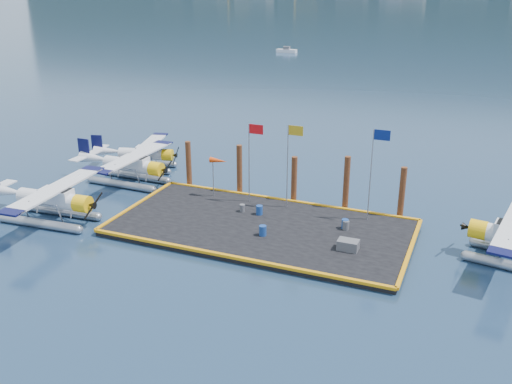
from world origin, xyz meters
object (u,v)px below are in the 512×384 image
at_px(seaplane_a, 52,202).
at_px(piling_0, 189,165).
at_px(windsock, 218,162).
at_px(crate, 348,245).
at_px(drum_0, 242,208).
at_px(drum_5, 259,210).
at_px(drum_2, 346,225).
at_px(flagpole_red, 252,151).
at_px(flagpole_yellow, 290,154).
at_px(piling_1, 239,171).
at_px(piling_4, 402,194).
at_px(seaplane_c, 144,156).
at_px(piling_3, 346,185).
at_px(seaplane_b, 132,167).
at_px(piling_2, 294,181).
at_px(drum_1, 263,231).
at_px(flagpole_blue, 375,161).

height_order(seaplane_a, piling_0, piling_0).
bearing_deg(windsock, crate, -24.30).
height_order(drum_0, windsock, windsock).
distance_m(windsock, piling_0, 4.02).
bearing_deg(drum_5, drum_2, -1.57).
bearing_deg(drum_2, seaplane_a, -163.69).
distance_m(flagpole_red, flagpole_yellow, 3.00).
relative_size(flagpole_yellow, piling_1, 1.48).
distance_m(piling_0, piling_4, 17.00).
height_order(seaplane_c, piling_3, piling_3).
distance_m(seaplane_c, piling_0, 6.63).
distance_m(flagpole_red, piling_1, 3.28).
bearing_deg(flagpole_yellow, seaplane_b, 177.07).
height_order(crate, windsock, windsock).
bearing_deg(seaplane_a, flagpole_red, 120.43).
xyz_separation_m(seaplane_b, piling_2, (13.91, 0.88, 0.42)).
relative_size(drum_1, flagpole_blue, 0.11).
bearing_deg(piling_4, piling_3, 180.00).
height_order(flagpole_red, piling_2, flagpole_red).
xyz_separation_m(flagpole_blue, piling_3, (-2.20, 1.60, -2.54)).
bearing_deg(seaplane_b, flagpole_blue, 89.10).
xyz_separation_m(drum_1, crate, (5.69, 0.09, -0.02)).
relative_size(drum_0, drum_5, 0.82).
height_order(seaplane_c, piling_0, piling_0).
relative_size(crate, piling_1, 0.31).
height_order(windsock, piling_1, piling_1).
xyz_separation_m(piling_2, piling_4, (8.00, 0.00, 0.10)).
bearing_deg(seaplane_a, drum_0, 112.73).
bearing_deg(seaplane_b, flagpole_yellow, 88.23).
distance_m(crate, flagpole_blue, 6.51).
height_order(seaplane_b, flagpole_blue, flagpole_blue).
relative_size(seaplane_b, crate, 7.37).
bearing_deg(seaplane_b, crate, 74.64).
bearing_deg(drum_0, drum_1, -47.96).
bearing_deg(drum_5, drum_1, -64.32).
bearing_deg(drum_1, windsock, 137.47).
bearing_deg(flagpole_yellow, drum_1, -90.15).
distance_m(crate, flagpole_red, 10.73).
xyz_separation_m(flagpole_blue, piling_2, (-6.20, 1.60, -2.79)).
height_order(drum_2, piling_2, piling_2).
relative_size(drum_2, piling_4, 0.16).
xyz_separation_m(seaplane_a, flagpole_red, (11.82, 8.00, 2.86)).
distance_m(seaplane_c, piling_4, 23.18).
height_order(seaplane_c, drum_5, seaplane_c).
relative_size(windsock, piling_2, 0.82).
bearing_deg(drum_1, seaplane_c, 147.86).
distance_m(drum_0, piling_1, 4.34).
height_order(seaplane_b, windsock, windsock).
distance_m(seaplane_b, piling_1, 9.47).
height_order(drum_1, drum_2, drum_1).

